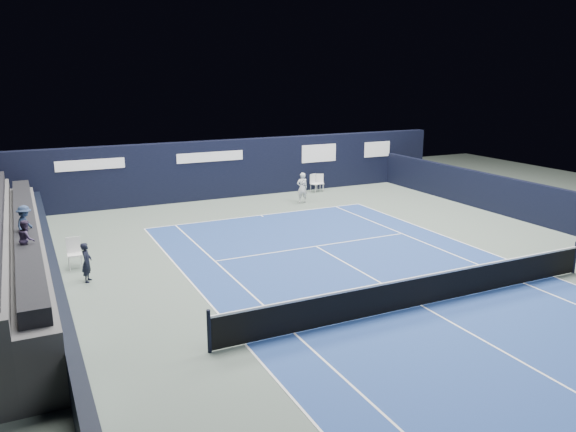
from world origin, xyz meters
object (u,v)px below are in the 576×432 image
(tennis_player, at_px, (302,188))
(tennis_net, at_px, (422,289))
(folding_chair_back_a, at_px, (314,180))
(folding_chair_back_b, at_px, (320,181))
(line_judge_chair, at_px, (74,251))

(tennis_player, bearing_deg, tennis_net, -102.64)
(folding_chair_back_a, height_order, tennis_player, tennis_player)
(folding_chair_back_a, height_order, folding_chair_back_b, folding_chair_back_a)
(tennis_net, distance_m, tennis_player, 13.78)
(tennis_net, bearing_deg, folding_chair_back_a, 72.70)
(tennis_player, bearing_deg, folding_chair_back_b, 44.57)
(line_judge_chair, height_order, tennis_player, tennis_player)
(tennis_player, bearing_deg, line_judge_chair, -154.66)
(folding_chair_back_b, relative_size, line_judge_chair, 0.91)
(line_judge_chair, relative_size, tennis_net, 0.08)
(folding_chair_back_b, bearing_deg, tennis_player, -112.95)
(folding_chair_back_b, height_order, line_judge_chair, line_judge_chair)
(folding_chair_back_a, distance_m, tennis_net, 16.38)
(folding_chair_back_a, distance_m, line_judge_chair, 15.60)
(line_judge_chair, bearing_deg, tennis_player, 27.18)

